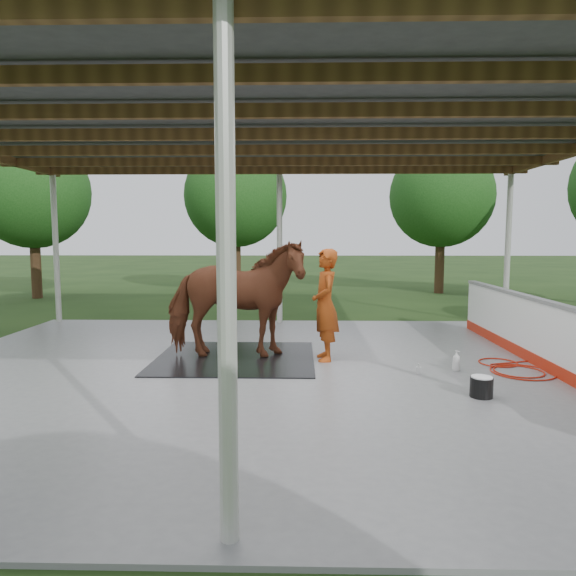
{
  "coord_description": "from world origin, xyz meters",
  "views": [
    {
      "loc": [
        0.51,
        -8.24,
        2.27
      ],
      "look_at": [
        0.31,
        0.56,
        1.36
      ],
      "focal_mm": 32.0,
      "sensor_mm": 36.0,
      "label": 1
    }
  ],
  "objects_px": {
    "horse": "(235,299)",
    "handler": "(325,305)",
    "wash_bucket": "(481,386)",
    "dasher_board": "(553,340)"
  },
  "relations": [
    {
      "from": "horse",
      "to": "handler",
      "type": "height_order",
      "value": "horse"
    },
    {
      "from": "handler",
      "to": "wash_bucket",
      "type": "distance_m",
      "value": 3.04
    },
    {
      "from": "dasher_board",
      "to": "handler",
      "type": "relative_size",
      "value": 4.03
    },
    {
      "from": "horse",
      "to": "wash_bucket",
      "type": "relative_size",
      "value": 8.12
    },
    {
      "from": "wash_bucket",
      "to": "horse",
      "type": "bearing_deg",
      "value": 149.6
    },
    {
      "from": "handler",
      "to": "wash_bucket",
      "type": "bearing_deg",
      "value": 38.24
    },
    {
      "from": "wash_bucket",
      "to": "dasher_board",
      "type": "bearing_deg",
      "value": 39.46
    },
    {
      "from": "handler",
      "to": "wash_bucket",
      "type": "relative_size",
      "value": 6.42
    },
    {
      "from": "dasher_board",
      "to": "wash_bucket",
      "type": "bearing_deg",
      "value": -140.54
    },
    {
      "from": "wash_bucket",
      "to": "handler",
      "type": "bearing_deg",
      "value": 134.58
    }
  ]
}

